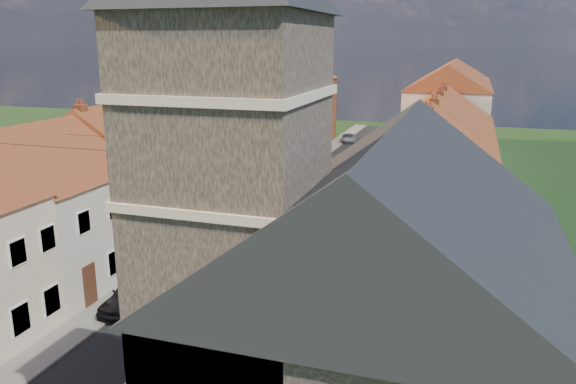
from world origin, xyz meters
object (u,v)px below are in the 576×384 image
Objects in this scene: pedestrian_left at (135,274)px; car_far at (321,157)px; car_mid at (296,190)px; car_distant at (348,138)px; church at (369,295)px; car_near at (135,293)px; pedestrian_right at (301,311)px; car_far_b at (345,188)px; lamppost at (205,190)px.

car_far is at bearing 70.60° from pedestrian_left.
car_mid is 1.16× the size of car_distant.
church reaches higher than car_near.
pedestrian_left is at bearing -22.53° from pedestrian_right.
pedestrian_left reaches higher than car_far_b.
car_near is 0.95× the size of car_far_b.
car_distant is 2.33× the size of pedestrian_right.
church is 2.53× the size of lamppost.
car_distant is (0.63, 39.99, -3.01)m from lamppost.
car_near is (-12.56, 7.55, -5.13)m from church.
pedestrian_left is at bearing 146.38° from church.
car_near reaches higher than car_distant.
car_far_b is (-7.29, 30.68, -5.21)m from church.
church is 3.29× the size of car_far_b.
lamppost reaches higher than pedestrian_right.
car_near is 8.31m from pedestrian_right.
lamppost is at bearing 128.30° from church.
pedestrian_left is at bearing 121.43° from car_near.
car_near is 0.98× the size of car_mid.
pedestrian_right is (-4.26, 7.81, -4.93)m from church.
pedestrian_right is (8.28, -48.85, 0.41)m from car_distant.
car_distant is at bearing 86.33° from car_mid.
car_mid is at bearing 85.86° from car_near.
car_near is 49.11m from car_distant.
pedestrian_right is at bearing -24.76° from pedestrian_left.
church reaches higher than pedestrian_left.
pedestrian_right is (8.30, -35.05, 0.28)m from car_far.
church is at bearing 102.80° from pedestrian_right.
car_near is 1.14× the size of car_distant.
car_distant is (-12.54, 56.66, -5.34)m from church.
car_far is (0.61, 26.19, -2.88)m from lamppost.
car_distant is 26.51m from car_far_b.
car_far is at bearing 90.24° from car_near.
car_distant is at bearing 89.10° from lamppost.
car_distant is 49.55m from pedestrian_right.
car_mid is at bearing 19.11° from car_far_b.
pedestrian_left reaches higher than pedestrian_right.
church reaches higher than car_far.
car_far_b is at bearing -98.26° from pedestrian_right.
car_far_b reaches higher than car_far.
pedestrian_left reaches higher than car_near.
car_near is 2.65× the size of pedestrian_right.
car_far_b is (5.89, 14.00, -2.87)m from lamppost.
car_far is 13.80m from car_distant.
car_far is at bearing -92.48° from pedestrian_right.
car_far is at bearing 88.66° from lamppost.
car_mid is 28.04m from car_distant.
lamppost is at bearing -100.38° from car_distant.
car_distant is at bearing 70.97° from pedestrian_left.
lamppost is 12.51m from car_mid.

